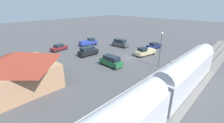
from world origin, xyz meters
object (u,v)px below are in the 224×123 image
at_px(pedestrian_on_platform, 171,64).
at_px(suv_green, 111,61).
at_px(pickup_tan, 145,51).
at_px(suv_black, 88,51).
at_px(light_pole_near_platform, 161,45).
at_px(suv_charcoal, 120,43).
at_px(sedan_navy, 154,46).
at_px(station_building, 20,69).
at_px(pickup_blue, 89,42).
at_px(sedan_maroon, 59,47).

distance_m(pedestrian_on_platform, suv_green, 11.73).
bearing_deg(pickup_tan, suv_black, 43.31).
relative_size(suv_green, light_pole_near_platform, 0.71).
bearing_deg(suv_charcoal, sedan_navy, -148.27).
relative_size(pickup_tan, light_pole_near_platform, 0.81).
height_order(station_building, pickup_blue, station_building).
height_order(station_building, pedestrian_on_platform, station_building).
bearing_deg(sedan_navy, pedestrian_on_platform, 131.35).
height_order(sedan_maroon, suv_charcoal, suv_charcoal).
distance_m(pedestrian_on_platform, suv_black, 19.35).
relative_size(pickup_blue, sedan_navy, 1.19).
distance_m(pedestrian_on_platform, sedan_maroon, 28.86).
bearing_deg(sedan_navy, sedan_maroon, 47.65).
bearing_deg(sedan_maroon, light_pole_near_platform, -161.77).
distance_m(suv_black, pickup_tan, 14.05).
distance_m(suv_green, pickup_tan, 10.78).
xyz_separation_m(station_building, light_pole_near_platform, (-11.20, -21.79, 1.52)).
bearing_deg(suv_charcoal, station_building, 98.84).
xyz_separation_m(sedan_navy, light_pole_near_platform, (-7.29, 11.28, 3.60)).
bearing_deg(sedan_navy, pickup_tan, 101.71).
distance_m(sedan_navy, suv_charcoal, 9.71).
xyz_separation_m(sedan_navy, sedan_maroon, (17.83, 19.56, 0.00)).
height_order(suv_black, light_pole_near_platform, light_pole_near_platform).
xyz_separation_m(station_building, pickup_blue, (12.48, -22.59, -1.93)).
bearing_deg(station_building, suv_charcoal, -81.16).
distance_m(station_building, pickup_tan, 26.61).
distance_m(pickup_blue, pickup_tan, 18.18).
relative_size(pedestrian_on_platform, suv_black, 0.34).
bearing_deg(station_building, sedan_maroon, -44.15).
height_order(sedan_navy, suv_black, suv_black).
xyz_separation_m(sedan_maroon, suv_black, (-9.07, -2.84, 0.27)).
bearing_deg(sedan_navy, suv_green, 90.38).
relative_size(sedan_navy, light_pole_near_platform, 0.68).
xyz_separation_m(pickup_blue, sedan_maroon, (1.44, 9.07, -0.15)).
bearing_deg(station_building, suv_green, -104.74).
bearing_deg(sedan_maroon, pedestrian_on_platform, -162.94).
bearing_deg(station_building, light_pole_near_platform, -117.21).
xyz_separation_m(suv_charcoal, light_pole_near_platform, (-15.55, 6.18, 3.33)).
bearing_deg(suv_green, light_pole_near_platform, -137.89).
height_order(suv_green, suv_black, same).
xyz_separation_m(pedestrian_on_platform, pickup_blue, (26.15, -0.61, -0.25)).
distance_m(station_building, suv_charcoal, 28.36).
relative_size(station_building, sedan_navy, 2.09).
bearing_deg(pedestrian_on_platform, light_pole_near_platform, 4.47).
xyz_separation_m(pedestrian_on_platform, sedan_navy, (9.76, -11.09, -0.40)).
xyz_separation_m(station_building, suv_green, (-4.03, -15.30, -1.81)).
distance_m(sedan_navy, light_pole_near_platform, 13.91).
xyz_separation_m(suv_green, light_pole_near_platform, (-7.17, -6.48, 3.33)).
xyz_separation_m(suv_green, suv_charcoal, (8.37, -12.66, 0.00)).
bearing_deg(suv_black, suv_charcoal, -92.45).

